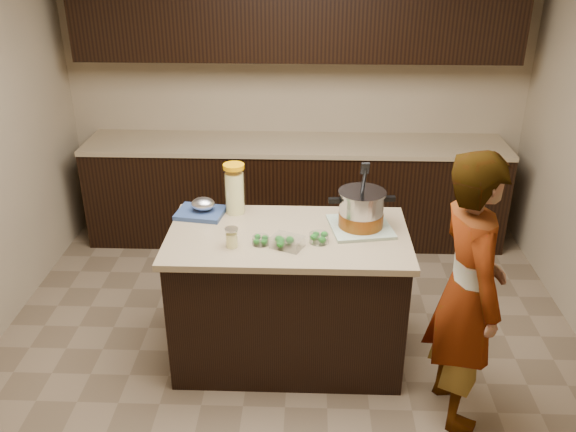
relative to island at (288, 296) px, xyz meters
name	(u,v)px	position (x,y,z in m)	size (l,w,h in m)	color
ground_plane	(288,354)	(0.00, 0.00, -0.45)	(4.00, 4.00, 0.00)	brown
room_shell	(288,101)	(0.00, 0.00, 1.26)	(4.04, 4.04, 2.72)	tan
back_cabinets	(295,136)	(0.00, 1.74, 0.49)	(3.60, 0.63, 2.33)	black
island	(288,296)	(0.00, 0.00, 0.00)	(1.46, 0.81, 0.90)	black
dish_towel	(360,227)	(0.44, 0.09, 0.46)	(0.36, 0.36, 0.02)	#517955
stock_pot	(361,211)	(0.44, 0.09, 0.56)	(0.41, 0.32, 0.41)	#B7B7BC
lemonade_pitcher	(235,191)	(-0.35, 0.29, 0.60)	(0.17, 0.17, 0.33)	#F1EC93
mason_jar	(232,238)	(-0.32, -0.17, 0.50)	(0.10, 0.10, 0.13)	#F1EC93
broccoli_tub_left	(261,241)	(-0.15, -0.13, 0.47)	(0.13, 0.13, 0.05)	silver
broccoli_tub_right	(319,238)	(0.19, -0.10, 0.47)	(0.14, 0.14, 0.06)	silver
broccoli_tub_rect	(287,242)	(0.00, -0.16, 0.48)	(0.21, 0.19, 0.06)	silver
blue_tray	(202,209)	(-0.56, 0.24, 0.49)	(0.33, 0.28, 0.11)	navy
person	(468,292)	(0.98, -0.46, 0.35)	(0.59, 0.39, 1.61)	gray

